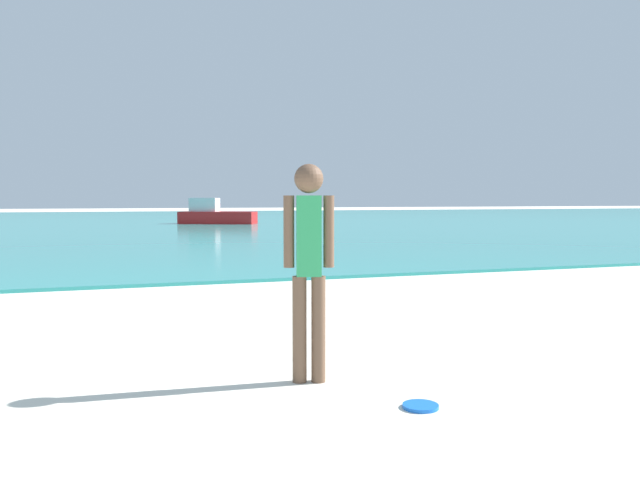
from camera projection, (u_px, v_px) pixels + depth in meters
The scene contains 4 objects.
water at pixel (145, 221), 39.21m from camera, with size 160.00×60.00×0.06m, color teal.
person_standing at pixel (309, 259), 4.91m from camera, with size 0.37×0.22×1.67m.
frisbee at pixel (421, 406), 4.35m from camera, with size 0.24×0.24×0.03m, color blue.
boat_far at pixel (215, 215), 34.71m from camera, with size 4.20×3.07×1.38m.
Camera 1 is at (-2.88, 2.92, 1.41)m, focal length 36.27 mm.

